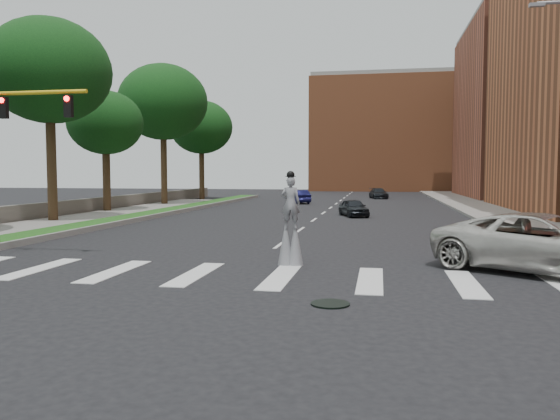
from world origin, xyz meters
name	(u,v)px	position (x,y,z in m)	size (l,w,h in m)	color
ground_plane	(228,283)	(0.00, 0.00, 0.00)	(160.00, 160.00, 0.00)	black
grass_median	(144,215)	(-11.50, 20.00, 0.12)	(2.00, 60.00, 0.25)	#1A4C15
median_curb	(159,215)	(-10.45, 20.00, 0.14)	(0.20, 60.00, 0.28)	gray
sidewalk_left	(4,231)	(-14.50, 10.00, 0.09)	(4.00, 60.00, 0.18)	slate
sidewalk_right	(504,215)	(12.50, 25.00, 0.09)	(5.00, 90.00, 0.18)	slate
stone_wall	(85,206)	(-17.00, 22.00, 0.55)	(0.50, 56.00, 1.10)	#5B554E
manhole	(330,304)	(3.00, -2.00, 0.02)	(0.90, 0.90, 0.04)	black
building_far	(537,112)	(22.00, 54.00, 10.00)	(16.00, 22.00, 20.00)	#A5553C
building_backdrop	(392,136)	(6.00, 78.00, 9.00)	(26.00, 14.00, 18.00)	#AA5B35
stilt_performer	(291,228)	(1.25, 3.07, 1.22)	(0.84, 0.52, 3.08)	#372516
suv_crossing	(546,244)	(9.00, 3.00, 0.90)	(2.99, 6.49, 1.80)	beige
car_near	(354,208)	(2.34, 23.18, 0.60)	(1.42, 3.54, 1.20)	black
car_mid	(299,197)	(-3.63, 38.04, 0.64)	(1.36, 3.91, 1.29)	#15164A
car_far	(379,193)	(3.96, 49.15, 0.59)	(1.66, 4.08, 1.18)	black
tree_2	(49,71)	(-15.12, 15.16, 8.93)	(7.21, 7.21, 12.04)	#372516
tree_3	(105,123)	(-15.93, 23.28, 6.64)	(5.53, 5.53, 9.04)	#372516
tree_4	(163,102)	(-15.14, 32.37, 9.28)	(7.97, 7.97, 12.69)	#372516
tree_5	(201,128)	(-15.05, 42.75, 7.86)	(6.78, 6.78, 10.77)	#372516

